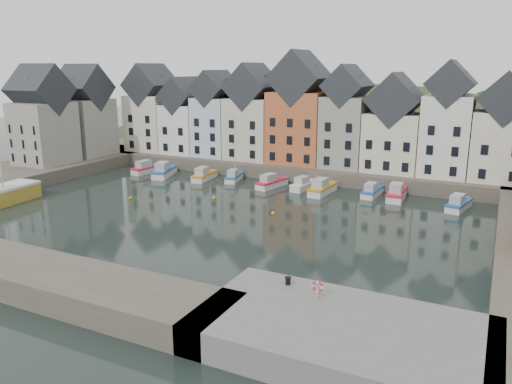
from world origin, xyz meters
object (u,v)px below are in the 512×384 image
Objects in this scene: boat_d at (234,177)px; mooring_bollard at (288,280)px; boat_a at (147,169)px; life_ring_post at (318,287)px.

boat_d is 42.70m from mooring_bollard.
mooring_bollard reaches higher than boat_a.
boat_a is 11.34× the size of mooring_bollard.
boat_a is at bearing 140.10° from life_ring_post.
mooring_bollard is at bearing 155.23° from life_ring_post.
boat_d is at bearing 10.37° from boat_a.
boat_d is 18.21× the size of mooring_bollard.
boat_d reaches higher than boat_a.
life_ring_post is (26.57, -36.55, 2.20)m from boat_d.
life_ring_post is at bearing -66.98° from boat_d.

